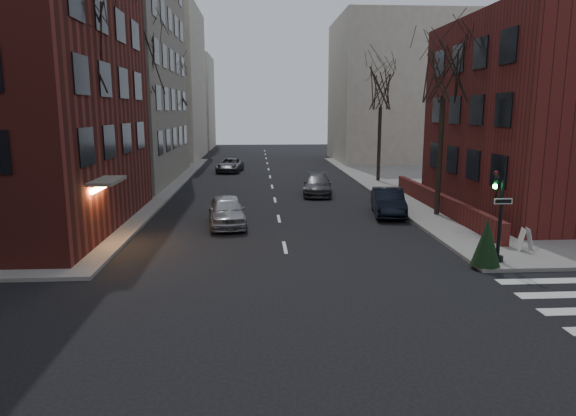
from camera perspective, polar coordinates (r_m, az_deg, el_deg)
The scene contains 21 objects.
ground at distance 11.15m, azimuth 3.27°, elevation -20.77°, with size 160.00×160.00×0.00m, color black.
building_left_tan at distance 46.94m, azimuth -24.70°, elevation 19.89°, with size 18.00×18.00×28.00m, color gray.
building_right_brick at distance 33.48m, azimuth 28.75°, elevation 8.92°, with size 12.00×14.00×11.00m, color #581B19.
low_wall_right at distance 30.74m, azimuth 16.48°, elevation 0.64°, with size 0.35×16.00×1.00m, color #581B19.
building_distant_la at distance 65.97m, azimuth -16.02°, elevation 13.15°, with size 14.00×16.00×18.00m, color beige.
building_distant_ra at distance 61.63m, azimuth 12.01°, elevation 12.59°, with size 14.00×14.00×16.00m, color beige.
building_distant_lb at distance 82.29m, azimuth -12.00°, elevation 11.39°, with size 10.00×12.00×14.00m, color beige.
traffic_signal at distance 20.92m, azimuth 22.39°, elevation -0.84°, with size 0.76×0.44×4.00m.
tree_left_a at distance 24.78m, azimuth -22.32°, elevation 16.13°, with size 4.18×4.18×10.26m.
tree_left_b at distance 36.37m, azimuth -16.17°, elevation 15.25°, with size 4.40×4.40×10.80m.
tree_left_c at distance 50.06m, azimuth -12.59°, elevation 13.06°, with size 3.96×3.96×9.72m.
tree_right_a at distance 29.27m, azimuth 17.01°, elevation 14.65°, with size 3.96×3.96×9.72m.
tree_right_b at distance 42.65m, azimuth 10.30°, elevation 12.99°, with size 3.74×3.74×9.18m.
streetlamp_near at distance 32.25m, azimuth -16.22°, elevation 7.54°, with size 0.36×0.36×6.28m.
streetlamp_far at distance 51.93m, azimuth -11.41°, elevation 8.83°, with size 0.36×0.36×6.28m.
parked_sedan at distance 29.43m, azimuth 11.07°, elevation 0.66°, with size 1.60×4.59×1.51m, color black.
car_lane_silver at distance 26.41m, azimuth -6.82°, elevation -0.32°, with size 1.83×4.56×1.55m, color #9A9A9F.
car_lane_gray at distance 35.98m, azimuth 3.31°, elevation 2.57°, with size 1.95×4.79×1.39m, color #3B3B40.
car_lane_far at distance 49.77m, azimuth -6.48°, elevation 4.76°, with size 2.18×4.72×1.31m, color #414147.
sandwich_board at distance 23.33m, azimuth 24.85°, elevation -3.15°, with size 0.41×0.58×0.93m, color silver.
evergreen_shrub at distance 20.40m, azimuth 21.20°, elevation -3.55°, with size 1.06×1.06×1.77m, color black.
Camera 1 is at (-1.17, -9.43, 5.84)m, focal length 32.00 mm.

